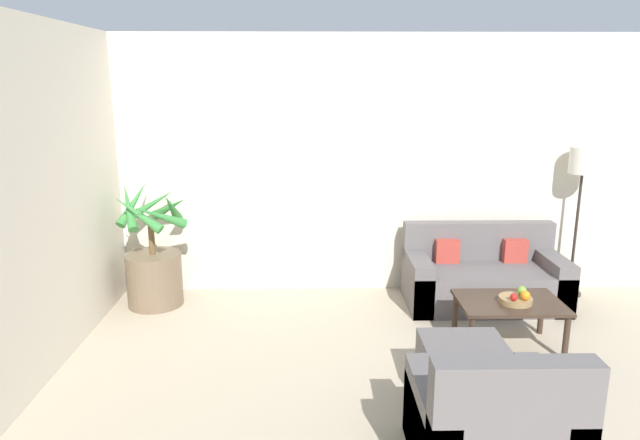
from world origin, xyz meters
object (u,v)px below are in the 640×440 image
at_px(orange_fruit, 525,295).
at_px(ottoman, 462,368).
at_px(sofa_loveseat, 483,278).
at_px(armchair, 491,430).
at_px(potted_palm, 154,266).
at_px(coffee_table, 509,307).
at_px(apple_red, 514,297).
at_px(apple_green, 522,291).
at_px(fruit_bowl, 515,300).
at_px(floor_lamp, 582,172).

distance_m(orange_fruit, ottoman, 0.99).
bearing_deg(ottoman, sofa_loveseat, 69.02).
bearing_deg(armchair, sofa_loveseat, 74.33).
relative_size(potted_palm, coffee_table, 1.46).
distance_m(apple_red, orange_fruit, 0.10).
height_order(sofa_loveseat, ottoman, sofa_loveseat).
bearing_deg(apple_green, potted_palm, 163.52).
distance_m(sofa_loveseat, fruit_bowl, 1.03).
bearing_deg(coffee_table, apple_green, 7.73).
xyz_separation_m(potted_palm, apple_red, (3.25, -1.13, 0.09)).
bearing_deg(ottoman, armchair, -94.07).
bearing_deg(apple_green, armchair, -114.79).
distance_m(sofa_loveseat, apple_green, 0.99).
height_order(coffee_table, ottoman, same).
relative_size(fruit_bowl, orange_fruit, 3.43).
bearing_deg(coffee_table, armchair, -112.06).
relative_size(sofa_loveseat, coffee_table, 1.80).
bearing_deg(apple_green, apple_red, -130.41).
distance_m(apple_red, apple_green, 0.17).
relative_size(floor_lamp, orange_fruit, 19.74).
bearing_deg(coffee_table, potted_palm, 162.84).
bearing_deg(apple_red, orange_fruit, 8.98).
bearing_deg(coffee_table, ottoman, -127.94).
distance_m(apple_green, ottoman, 1.08).
relative_size(sofa_loveseat, armchair, 1.79).
xyz_separation_m(potted_palm, orange_fruit, (3.35, -1.11, 0.10)).
relative_size(apple_green, ottoman, 0.13).
relative_size(orange_fruit, armchair, 0.09).
bearing_deg(apple_red, apple_green, 49.59).
relative_size(sofa_loveseat, orange_fruit, 19.52).
bearing_deg(sofa_loveseat, potted_palm, 179.39).
bearing_deg(coffee_table, apple_red, -97.30).
xyz_separation_m(fruit_bowl, orange_fruit, (0.05, -0.07, 0.06)).
xyz_separation_m(apple_red, orange_fruit, (0.10, 0.02, 0.01)).
bearing_deg(fruit_bowl, sofa_loveseat, 87.67).
height_order(potted_palm, ottoman, potted_palm).
distance_m(floor_lamp, coffee_table, 1.89).
bearing_deg(potted_palm, coffee_table, -17.16).
xyz_separation_m(sofa_loveseat, apple_red, (-0.09, -1.09, 0.23)).
xyz_separation_m(sofa_loveseat, floor_lamp, (1.01, 0.24, 1.05)).
bearing_deg(apple_green, fruit_bowl, -142.49).
relative_size(apple_green, orange_fruit, 0.97).
bearing_deg(apple_red, ottoman, -132.01).
xyz_separation_m(apple_red, apple_green, (0.11, 0.13, 0.01)).
bearing_deg(floor_lamp, armchair, -121.61).
height_order(apple_red, orange_fruit, orange_fruit).
height_order(floor_lamp, ottoman, floor_lamp).
bearing_deg(armchair, fruit_bowl, 66.52).
height_order(apple_green, armchair, armchair).
bearing_deg(ottoman, floor_lamp, 49.61).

